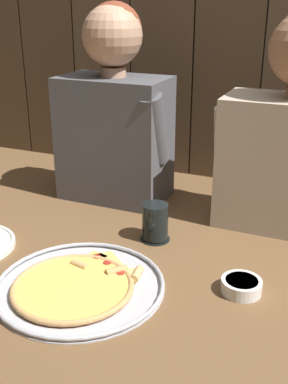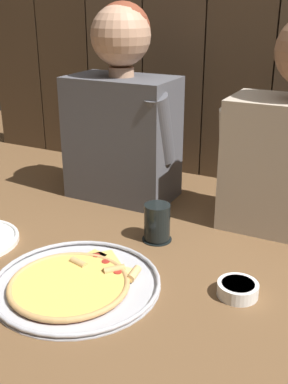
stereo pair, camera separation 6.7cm
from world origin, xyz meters
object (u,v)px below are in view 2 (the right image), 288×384
Objects in this scene: diner_left at (122,111)px; dipping_bowl at (238,289)px; pizza_tray at (75,283)px; drinking_glass at (157,223)px.

dipping_bowl is at bearing -37.54° from diner_left.
diner_left is at bearing 107.69° from pizza_tray.
diner_left is (-0.17, 0.54, 0.28)m from pizza_tray.
dipping_bowl is 0.15× the size of diner_left.
drinking_glass reaches higher than pizza_tray.
pizza_tray is 0.38m from dipping_bowl.
pizza_tray is at bearing -158.64° from dipping_bowl.
drinking_glass is at bearing 150.18° from dipping_bowl.
diner_left reaches higher than dipping_bowl.
dipping_bowl is (0.28, -0.16, -0.03)m from drinking_glass.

